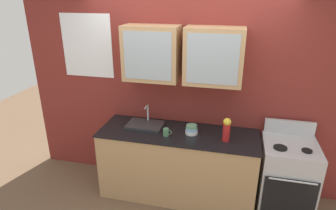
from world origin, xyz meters
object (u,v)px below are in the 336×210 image
Objects in this scene: vase at (227,129)px; cup_near_sink at (166,132)px; sink_faucet at (145,124)px; bowl_stack at (192,130)px; stove_range at (286,178)px.

cup_near_sink is at bearing -176.15° from vase.
sink_faucet is 0.63m from bowl_stack.
vase is at bearing -174.32° from stove_range.
vase is 0.72m from cup_near_sink.
sink_faucet is 4.29× the size of cup_near_sink.
bowl_stack is 0.53× the size of vase.
vase is at bearing 3.85° from cup_near_sink.
sink_faucet is at bearing 148.04° from cup_near_sink.
vase is (1.04, -0.16, 0.13)m from sink_faucet.
bowl_stack is 1.41× the size of cup_near_sink.
stove_range is 0.96m from vase.
sink_faucet is 1.06m from vase.
bowl_stack is (0.62, -0.07, 0.03)m from sink_faucet.
stove_range reaches higher than bowl_stack.
stove_range is 1.26m from bowl_stack.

